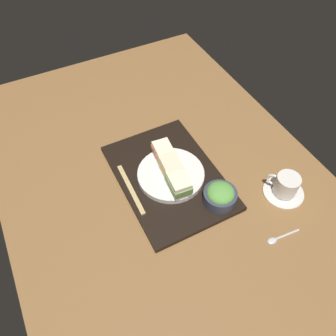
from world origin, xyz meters
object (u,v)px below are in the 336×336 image
sandwich_plate (171,174)px  chopsticks_pair (131,189)px  sandwich_near (164,153)px  sandwich_middle (171,167)px  salad_bowl (220,195)px  sandwich_far (179,183)px  teaspoon (277,238)px  coffee_cup (285,186)px

sandwich_plate → chopsticks_pair: sandwich_plate is taller
sandwich_near → chopsticks_pair: (5.55, -14.29, -3.95)cm
sandwich_middle → salad_bowl: size_ratio=0.87×
sandwich_plate → sandwich_middle: bearing=-45.0°
chopsticks_pair → sandwich_plate: bearing=85.8°
sandwich_plate → salad_bowl: bearing=30.4°
sandwich_middle → chopsticks_pair: (-0.98, -13.49, -4.14)cm
sandwich_far → teaspoon: bearing=34.2°
sandwich_plate → coffee_cup: bearing=54.4°
sandwich_near → sandwich_middle: sandwich_middle is taller
sandwich_near → sandwich_far: size_ratio=1.00×
sandwich_far → salad_bowl: bearing=48.8°
chopsticks_pair → sandwich_middle: bearing=85.8°
salad_bowl → coffee_cup: 21.02cm
sandwich_far → chopsticks_pair: 15.30cm
sandwich_plate → chopsticks_pair: size_ratio=1.05×
sandwich_near → coffee_cup: size_ratio=0.69×
salad_bowl → coffee_cup: size_ratio=0.80×
sandwich_near → salad_bowl: 22.90cm
sandwich_near → salad_bowl: (21.43, 7.94, -1.47)cm
teaspoon → sandwich_near: bearing=-157.6°
sandwich_plate → teaspoon: sandwich_plate is taller
sandwich_far → coffee_cup: sandwich_far is taller
sandwich_near → chopsticks_pair: sandwich_near is taller
sandwich_far → salad_bowl: sandwich_far is taller
sandwich_far → sandwich_middle: bearing=173.0°
sandwich_plate → salad_bowl: salad_bowl is taller
chopsticks_pair → coffee_cup: size_ratio=1.59×
coffee_cup → sandwich_plate: bearing=-125.6°
teaspoon → sandwich_middle: bearing=-152.6°
teaspoon → sandwich_far: bearing=-145.8°
sandwich_middle → teaspoon: bearing=27.4°
coffee_cup → salad_bowl: bearing=-106.0°
sandwich_near → chopsticks_pair: 15.83cm
salad_bowl → coffee_cup: salad_bowl is taller
sandwich_far → salad_bowl: (8.36, 9.54, -1.60)cm
sandwich_plate → sandwich_middle: size_ratio=2.42×
sandwich_plate → sandwich_near: bearing=173.0°
sandwich_middle → sandwich_far: same height
salad_bowl → sandwich_plate: bearing=-149.6°
sandwich_plate → sandwich_far: size_ratio=2.42×
sandwich_middle → coffee_cup: bearing=54.4°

